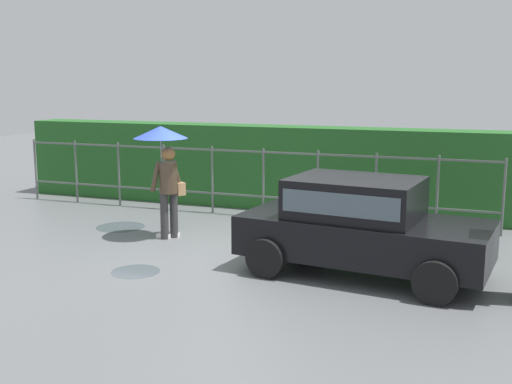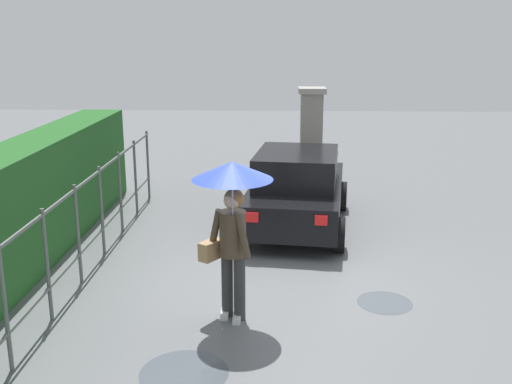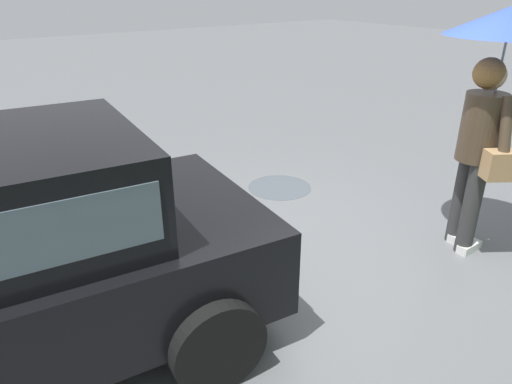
% 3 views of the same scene
% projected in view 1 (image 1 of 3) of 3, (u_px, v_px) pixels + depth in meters
% --- Properties ---
extents(ground_plane, '(40.00, 40.00, 0.00)m').
position_uv_depth(ground_plane, '(219.00, 255.00, 10.57)').
color(ground_plane, slate).
extents(car, '(3.89, 2.21, 1.48)m').
position_uv_depth(car, '(360.00, 222.00, 9.45)').
color(car, black).
rests_on(car, ground).
extents(pedestrian, '(0.99, 0.99, 2.10)m').
position_uv_depth(pedestrian, '(164.00, 155.00, 11.48)').
color(pedestrian, '#333333').
rests_on(pedestrian, ground).
extents(fence_section, '(10.90, 0.05, 1.50)m').
position_uv_depth(fence_section, '(237.00, 178.00, 13.60)').
color(fence_section, '#59605B').
rests_on(fence_section, ground).
extents(hedge_row, '(11.85, 0.90, 1.90)m').
position_uv_depth(hedge_row, '(255.00, 166.00, 14.58)').
color(hedge_row, '#235B23').
rests_on(hedge_row, ground).
extents(puddle_near, '(0.76, 0.76, 0.00)m').
position_uv_depth(puddle_near, '(136.00, 271.00, 9.68)').
color(puddle_near, '#4C545B').
rests_on(puddle_near, ground).
extents(puddle_far, '(0.98, 0.98, 0.00)m').
position_uv_depth(puddle_far, '(121.00, 227.00, 12.61)').
color(puddle_far, '#4C545B').
rests_on(puddle_far, ground).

